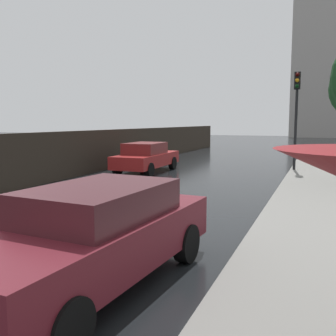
# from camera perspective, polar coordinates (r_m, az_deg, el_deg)

# --- Properties ---
(sidewalk_strip) EXTENTS (2.20, 60.00, 0.14)m
(sidewalk_strip) POSITION_cam_1_polar(r_m,az_deg,el_deg) (4.86, 18.59, -20.74)
(sidewalk_strip) COLOR gray
(sidewalk_strip) RESTS_ON ground
(car_maroon_near_kerb) EXTENTS (1.99, 4.50, 1.41)m
(car_maroon_near_kerb) POSITION_cam_1_polar(r_m,az_deg,el_deg) (5.48, -10.62, -9.66)
(car_maroon_near_kerb) COLOR maroon
(car_maroon_near_kerb) RESTS_ON ground
(car_red_mid_road) EXTENTS (1.76, 4.33, 1.35)m
(car_red_mid_road) POSITION_cam_1_polar(r_m,az_deg,el_deg) (17.43, -3.23, 1.63)
(car_red_mid_road) COLOR maroon
(car_red_mid_road) RESTS_ON ground
(traffic_light) EXTENTS (0.26, 0.39, 4.31)m
(traffic_light) POSITION_cam_1_polar(r_m,az_deg,el_deg) (18.16, 18.47, 9.17)
(traffic_light) COLOR black
(traffic_light) RESTS_ON sidewalk_strip
(distant_tower) EXTENTS (9.42, 9.43, 37.73)m
(distant_tower) POSITION_cam_1_polar(r_m,az_deg,el_deg) (64.46, 22.13, 18.85)
(distant_tower) COLOR #9E9993
(distant_tower) RESTS_ON ground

